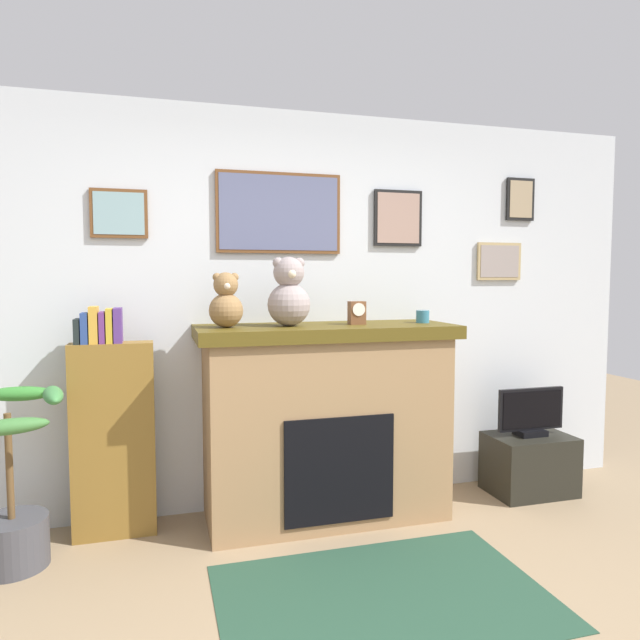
{
  "coord_description": "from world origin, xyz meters",
  "views": [
    {
      "loc": [
        -0.82,
        -1.75,
        1.52
      ],
      "look_at": [
        0.16,
        1.65,
        1.26
      ],
      "focal_mm": 32.19,
      "sensor_mm": 36.0,
      "label": 1
    }
  ],
  "objects_px": {
    "television": "(531,413)",
    "candle_jar": "(423,317)",
    "fireplace": "(326,421)",
    "teddy_bear_cream": "(289,295)",
    "tv_stand": "(529,464)",
    "teddy_bear_brown": "(226,303)",
    "mantel_clock": "(357,313)",
    "bookshelf": "(113,433)",
    "potted_plant": "(13,508)"
  },
  "relations": [
    {
      "from": "fireplace",
      "to": "tv_stand",
      "type": "xyz_separation_m",
      "value": [
        1.5,
        -0.01,
        -0.41
      ]
    },
    {
      "from": "bookshelf",
      "to": "television",
      "type": "bearing_deg",
      "value": -2.1
    },
    {
      "from": "bookshelf",
      "to": "mantel_clock",
      "type": "distance_m",
      "value": 1.62
    },
    {
      "from": "fireplace",
      "to": "bookshelf",
      "type": "bearing_deg",
      "value": 176.01
    },
    {
      "from": "bookshelf",
      "to": "teddy_bear_cream",
      "type": "bearing_deg",
      "value": -5.91
    },
    {
      "from": "mantel_clock",
      "to": "teddy_bear_brown",
      "type": "bearing_deg",
      "value": 179.93
    },
    {
      "from": "tv_stand",
      "to": "teddy_bear_cream",
      "type": "distance_m",
      "value": 2.11
    },
    {
      "from": "tv_stand",
      "to": "candle_jar",
      "type": "xyz_separation_m",
      "value": [
        -0.84,
        -0.01,
        1.06
      ]
    },
    {
      "from": "television",
      "to": "bookshelf",
      "type": "bearing_deg",
      "value": 177.9
    },
    {
      "from": "teddy_bear_cream",
      "to": "tv_stand",
      "type": "bearing_deg",
      "value": 0.23
    },
    {
      "from": "candle_jar",
      "to": "bookshelf",
      "type": "bearing_deg",
      "value": 176.83
    },
    {
      "from": "tv_stand",
      "to": "teddy_bear_brown",
      "type": "xyz_separation_m",
      "value": [
        -2.11,
        -0.01,
        1.17
      ]
    },
    {
      "from": "fireplace",
      "to": "potted_plant",
      "type": "height_order",
      "value": "fireplace"
    },
    {
      "from": "teddy_bear_cream",
      "to": "teddy_bear_brown",
      "type": "bearing_deg",
      "value": 179.98
    },
    {
      "from": "mantel_clock",
      "to": "teddy_bear_cream",
      "type": "distance_m",
      "value": 0.45
    },
    {
      "from": "potted_plant",
      "to": "candle_jar",
      "type": "height_order",
      "value": "candle_jar"
    },
    {
      "from": "mantel_clock",
      "to": "tv_stand",
      "type": "bearing_deg",
      "value": 0.34
    },
    {
      "from": "mantel_clock",
      "to": "teddy_bear_brown",
      "type": "xyz_separation_m",
      "value": [
        -0.82,
        0.0,
        0.07
      ]
    },
    {
      "from": "television",
      "to": "teddy_bear_brown",
      "type": "relative_size",
      "value": 1.55
    },
    {
      "from": "candle_jar",
      "to": "teddy_bear_cream",
      "type": "relative_size",
      "value": 0.2
    },
    {
      "from": "candle_jar",
      "to": "teddy_bear_cream",
      "type": "distance_m",
      "value": 0.9
    },
    {
      "from": "fireplace",
      "to": "potted_plant",
      "type": "bearing_deg",
      "value": -174.79
    },
    {
      "from": "tv_stand",
      "to": "teddy_bear_cream",
      "type": "xyz_separation_m",
      "value": [
        -1.73,
        -0.01,
        1.21
      ]
    },
    {
      "from": "mantel_clock",
      "to": "fireplace",
      "type": "bearing_deg",
      "value": 174.47
    },
    {
      "from": "potted_plant",
      "to": "mantel_clock",
      "type": "xyz_separation_m",
      "value": [
        1.95,
        0.14,
        0.98
      ]
    },
    {
      "from": "mantel_clock",
      "to": "teddy_bear_cream",
      "type": "bearing_deg",
      "value": 179.89
    },
    {
      "from": "fireplace",
      "to": "teddy_bear_brown",
      "type": "xyz_separation_m",
      "value": [
        -0.62,
        -0.02,
        0.75
      ]
    },
    {
      "from": "potted_plant",
      "to": "candle_jar",
      "type": "relative_size",
      "value": 10.91
    },
    {
      "from": "bookshelf",
      "to": "candle_jar",
      "type": "relative_size",
      "value": 15.8
    },
    {
      "from": "teddy_bear_cream",
      "to": "potted_plant",
      "type": "bearing_deg",
      "value": -174.65
    },
    {
      "from": "bookshelf",
      "to": "candle_jar",
      "type": "height_order",
      "value": "bookshelf"
    },
    {
      "from": "fireplace",
      "to": "teddy_bear_brown",
      "type": "distance_m",
      "value": 0.97
    },
    {
      "from": "candle_jar",
      "to": "teddy_bear_brown",
      "type": "relative_size",
      "value": 0.26
    },
    {
      "from": "fireplace",
      "to": "television",
      "type": "bearing_deg",
      "value": -0.48
    },
    {
      "from": "mantel_clock",
      "to": "television",
      "type": "bearing_deg",
      "value": 0.29
    },
    {
      "from": "television",
      "to": "fireplace",
      "type": "bearing_deg",
      "value": 179.52
    },
    {
      "from": "bookshelf",
      "to": "mantel_clock",
      "type": "relative_size",
      "value": 9.32
    },
    {
      "from": "teddy_bear_brown",
      "to": "mantel_clock",
      "type": "bearing_deg",
      "value": -0.07
    },
    {
      "from": "fireplace",
      "to": "teddy_bear_brown",
      "type": "bearing_deg",
      "value": -178.32
    },
    {
      "from": "fireplace",
      "to": "bookshelf",
      "type": "xyz_separation_m",
      "value": [
        -1.27,
        0.09,
        -0.0
      ]
    },
    {
      "from": "television",
      "to": "teddy_bear_cream",
      "type": "height_order",
      "value": "teddy_bear_cream"
    },
    {
      "from": "television",
      "to": "candle_jar",
      "type": "height_order",
      "value": "candle_jar"
    },
    {
      "from": "bookshelf",
      "to": "candle_jar",
      "type": "bearing_deg",
      "value": -3.17
    },
    {
      "from": "television",
      "to": "candle_jar",
      "type": "xyz_separation_m",
      "value": [
        -0.84,
        -0.01,
        0.7
      ]
    },
    {
      "from": "tv_stand",
      "to": "television",
      "type": "relative_size",
      "value": 1.13
    },
    {
      "from": "potted_plant",
      "to": "teddy_bear_brown",
      "type": "relative_size",
      "value": 2.88
    },
    {
      "from": "bookshelf",
      "to": "potted_plant",
      "type": "xyz_separation_m",
      "value": [
        -0.48,
        -0.25,
        -0.3
      ]
    },
    {
      "from": "potted_plant",
      "to": "television",
      "type": "relative_size",
      "value": 1.86
    },
    {
      "from": "potted_plant",
      "to": "teddy_bear_brown",
      "type": "xyz_separation_m",
      "value": [
        1.14,
        0.14,
        1.05
      ]
    },
    {
      "from": "candle_jar",
      "to": "teddy_bear_brown",
      "type": "xyz_separation_m",
      "value": [
        -1.27,
        -0.0,
        0.11
      ]
    }
  ]
}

